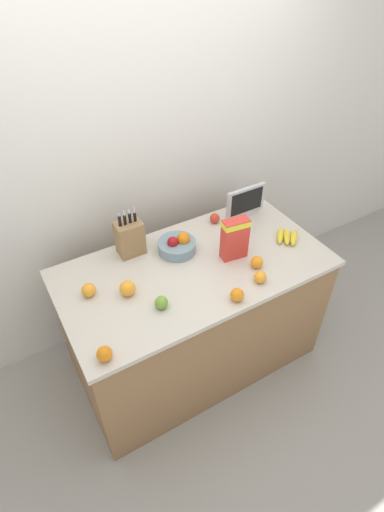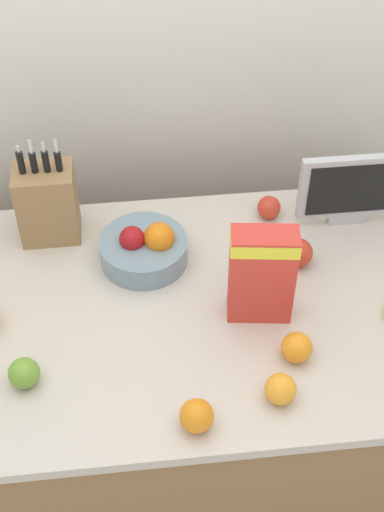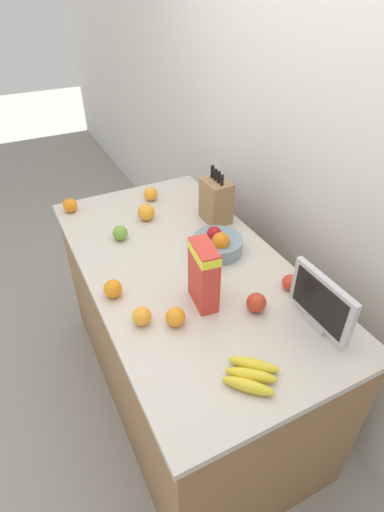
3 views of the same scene
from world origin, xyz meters
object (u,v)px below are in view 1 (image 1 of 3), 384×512
Objects in this scene: apple_rear at (161,303)px; cereal_box at (235,237)px; small_monitor at (246,202)px; banana_bunch at (287,236)px; fruit_bowl at (177,245)px; orange_mid_right at (260,277)px; orange_mid_left at (127,288)px; orange_front_center at (89,290)px; knife_block at (130,238)px; orange_front_right at (104,354)px; apple_middle at (237,231)px; orange_back_center at (237,295)px; apple_front at (215,218)px; orange_by_cereal at (257,262)px.

cereal_box is at bearing 14.98° from apple_rear.
banana_bunch is (0.09, -0.34, -0.10)m from small_monitor.
orange_mid_right is at bearing -60.26° from fruit_bowl.
orange_front_center is at bearing 151.69° from orange_mid_left.
small_monitor is at bearing 8.93° from fruit_bowl.
knife_block reaches higher than cereal_box.
fruit_bowl is 0.71m from banana_bunch.
small_monitor is 4.05× the size of orange_mid_right.
fruit_bowl reaches higher than orange_front_right.
orange_back_center is at bearing -124.89° from apple_middle.
knife_block reaches higher than apple_front.
orange_front_center is (-1.26, 0.16, 0.02)m from banana_bunch.
banana_bunch is 0.35m from orange_by_cereal.
apple_front is 1.22m from orange_front_right.
apple_front is 0.89× the size of orange_back_center.
fruit_bowl is 0.39m from apple_front.
orange_mid_right is 0.96× the size of orange_back_center.
apple_middle is 0.44m from orange_mid_right.
knife_block is 4.37× the size of apple_rear.
small_monitor is 0.37m from banana_bunch.
orange_mid_left reaches higher than orange_back_center.
banana_bunch is 2.74× the size of apple_middle.
orange_front_right is (-1.03, -0.66, 0.00)m from apple_front.
orange_mid_left is at bearing -170.88° from apple_middle.
fruit_bowl is 3.49× the size of apple_front.
small_monitor is 0.99m from apple_rear.
orange_mid_left is at bearing -164.25° from small_monitor.
orange_by_cereal is (0.06, 0.11, 0.00)m from orange_mid_right.
small_monitor reaches higher than orange_by_cereal.
apple_front is 0.86× the size of orange_front_center.
orange_front_center is at bearing 147.21° from orange_back_center.
cereal_box is 0.36m from fruit_bowl.
cereal_box is (-0.31, -0.31, 0.03)m from small_monitor.
orange_back_center is at bearing -63.38° from knife_block.
small_monitor is at bearing 27.71° from apple_rear.
fruit_bowl reaches higher than orange_front_center.
knife_block is 1.36× the size of fruit_bowl.
orange_mid_right is (-0.09, -0.61, 0.00)m from apple_front.
knife_block is 0.78m from orange_front_right.
orange_front_center is (0.07, 0.43, 0.00)m from orange_front_right.
orange_front_right reaches higher than apple_rear.
small_monitor reaches higher than apple_middle.
fruit_bowl is (0.25, -0.13, -0.07)m from knife_block.
orange_mid_left reaches higher than banana_bunch.
small_monitor reaches higher than fruit_bowl.
knife_block is at bearing 130.69° from orange_mid_right.
orange_mid_right is (0.57, -0.11, -0.00)m from apple_rear.
knife_block is 4.08× the size of orange_front_center.
apple_middle is at bearing 1.77° from orange_front_center.
small_monitor is at bearing 61.74° from orange_mid_right.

